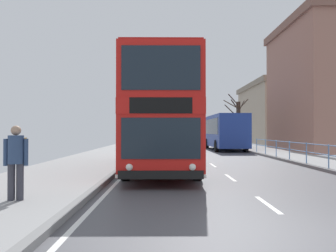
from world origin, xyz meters
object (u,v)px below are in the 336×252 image
Objects in this scene: background_bus_far_lane at (224,131)px; pedestrian_with_backpack at (16,157)px; background_building_01 at (297,113)px; bare_tree_far_00 at (238,122)px; double_decker_bus_main at (162,117)px.

pedestrian_with_backpack is at bearing -109.50° from background_bus_far_lane.
background_bus_far_lane is at bearing -125.83° from background_building_01.
pedestrian_with_backpack is 31.45m from bare_tree_far_00.
double_decker_bus_main is 1.97× the size of bare_tree_far_00.
bare_tree_far_00 is at bearing -129.48° from background_building_01.
pedestrian_with_backpack is at bearing -117.07° from background_building_01.
bare_tree_far_00 is at bearing 69.70° from pedestrian_with_backpack.
background_building_01 reaches higher than background_bus_far_lane.
double_decker_bus_main reaches higher than background_bus_far_lane.
bare_tree_far_00 is 17.30m from background_building_01.
background_bus_far_lane is 0.58× the size of background_building_01.
background_bus_far_lane is 5.52m from bare_tree_far_00.
background_building_01 is at bearing 62.32° from double_decker_bus_main.
background_building_01 is at bearing 54.17° from background_bus_far_lane.
background_building_01 is (13.17, 18.25, 2.52)m from background_bus_far_lane.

